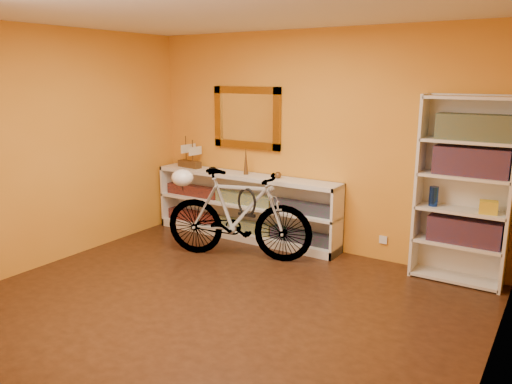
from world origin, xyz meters
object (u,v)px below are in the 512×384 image
Objects in this scene: helmet at (182,178)px; bicycle at (238,214)px; console_unit at (245,207)px; bookcase at (463,191)px.

bicycle is at bearing 17.51° from helmet.
console_unit is 1.47× the size of bicycle.
helmet is at bearing 90.00° from bicycle.
console_unit is at bearing -179.45° from bookcase.
console_unit is at bearing 69.54° from helmet.
bookcase reaches higher than helmet.
bookcase reaches higher than console_unit.
bicycle is at bearing -163.88° from bookcase.
bicycle is 6.73× the size of helmet.
helmet is at bearing -110.46° from console_unit.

